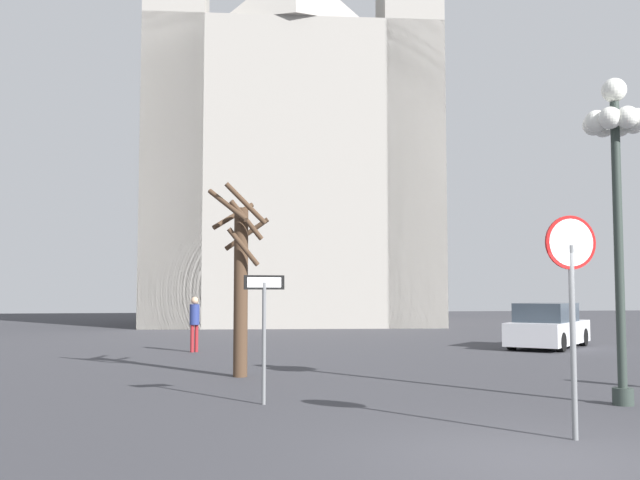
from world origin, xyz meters
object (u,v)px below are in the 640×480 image
at_px(street_lamp, 616,155).
at_px(parked_car_near_white, 548,327).
at_px(stop_sign, 572,283).
at_px(pedestrian_standing, 195,318).
at_px(one_way_arrow_sign, 264,320).
at_px(bare_tree, 241,279).
at_px(cathedral, 291,156).

height_order(street_lamp, parked_car_near_white, street_lamp).
height_order(stop_sign, pedestrian_standing, stop_sign).
xyz_separation_m(one_way_arrow_sign, pedestrian_standing, (-1.21, 11.24, -0.38)).
distance_m(bare_tree, parked_car_near_white, 13.11).
bearing_deg(street_lamp, stop_sign, -132.40).
distance_m(one_way_arrow_sign, pedestrian_standing, 11.31).
distance_m(bare_tree, pedestrian_standing, 7.27).
xyz_separation_m(cathedral, one_way_arrow_sign, (-4.55, -30.78, -8.81)).
relative_size(stop_sign, bare_tree, 0.67).
xyz_separation_m(stop_sign, parked_car_near_white, (7.18, 14.57, -1.36)).
height_order(cathedral, bare_tree, cathedral).
relative_size(one_way_arrow_sign, pedestrian_standing, 1.26).
xyz_separation_m(one_way_arrow_sign, bare_tree, (-0.16, 4.15, 0.79)).
relative_size(cathedral, parked_car_near_white, 7.83).
xyz_separation_m(cathedral, parked_car_near_white, (6.45, -19.93, -9.56)).
bearing_deg(bare_tree, cathedral, 79.98).
xyz_separation_m(stop_sign, pedestrian_standing, (-5.02, 14.96, -0.99)).
bearing_deg(pedestrian_standing, street_lamp, -59.22).
height_order(cathedral, parked_car_near_white, cathedral).
bearing_deg(pedestrian_standing, one_way_arrow_sign, -83.86).
distance_m(cathedral, parked_car_near_white, 23.03).
bearing_deg(one_way_arrow_sign, street_lamp, -10.51).
height_order(street_lamp, bare_tree, street_lamp).
bearing_deg(bare_tree, one_way_arrow_sign, -87.83).
height_order(stop_sign, street_lamp, street_lamp).
relative_size(cathedral, one_way_arrow_sign, 15.86).
distance_m(stop_sign, bare_tree, 8.82).
bearing_deg(bare_tree, stop_sign, -63.22).
bearing_deg(street_lamp, bare_tree, 140.06).
height_order(bare_tree, pedestrian_standing, bare_tree).
xyz_separation_m(stop_sign, street_lamp, (2.35, 2.58, 2.31)).
relative_size(cathedral, bare_tree, 8.03).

